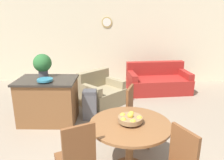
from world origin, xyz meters
TOP-DOWN VIEW (x-y plane):
  - wall_back at (-0.00, 5.41)m, footprint 8.00×0.09m
  - dining_table at (0.28, 0.97)m, footprint 1.11×1.11m
  - dining_chair_near_left at (-0.37, 0.53)m, footprint 0.57×0.57m
  - dining_chair_far_side at (0.43, 1.74)m, footprint 0.52×0.52m
  - fruit_bowl at (0.28, 0.97)m, footprint 0.33×0.33m
  - kitchen_island at (-1.29, 2.47)m, footprint 1.17×0.81m
  - teal_bowl at (-1.26, 2.28)m, footprint 0.30×0.30m
  - potted_plant at (-1.41, 2.66)m, footprint 0.37×0.37m
  - trash_bin at (-0.46, 2.60)m, footprint 0.29×0.26m
  - couch at (1.32, 4.39)m, footprint 1.83×1.17m
  - armchair at (-0.27, 3.38)m, footprint 1.22×1.22m

SIDE VIEW (x-z plane):
  - armchair at x=-0.27m, z-range -0.13..0.69m
  - couch at x=1.32m, z-range -0.12..0.69m
  - trash_bin at x=-0.46m, z-range 0.00..0.63m
  - kitchen_island at x=-1.29m, z-range 0.00..0.91m
  - dining_chair_near_left at x=-0.37m, z-range 0.04..1.02m
  - dining_chair_far_side at x=0.43m, z-range 0.04..1.02m
  - dining_table at x=0.28m, z-range 0.20..0.94m
  - fruit_bowl at x=0.28m, z-range 0.73..0.88m
  - teal_bowl at x=-1.26m, z-range 0.92..0.99m
  - potted_plant at x=-1.41m, z-range 0.94..1.42m
  - wall_back at x=0.00m, z-range 0.00..2.70m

